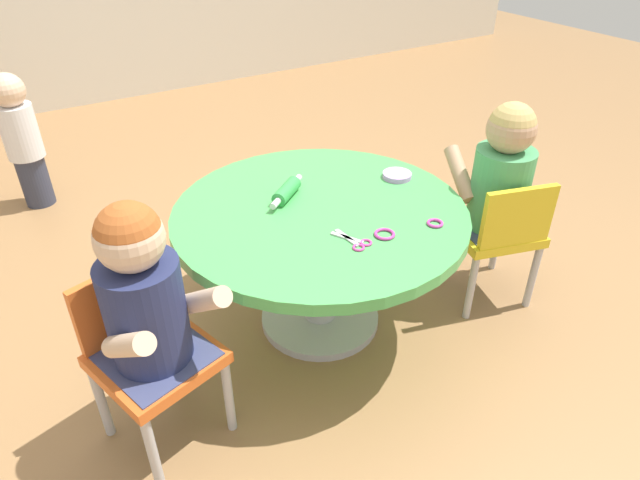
# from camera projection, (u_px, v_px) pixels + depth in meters

# --- Properties ---
(ground_plane) EXTENTS (10.00, 10.00, 0.00)m
(ground_plane) POSITION_uv_depth(u_px,v_px,m) (320.00, 320.00, 2.12)
(ground_plane) COLOR #9E7247
(craft_table) EXTENTS (0.99, 0.99, 0.49)m
(craft_table) POSITION_uv_depth(u_px,v_px,m) (320.00, 235.00, 1.91)
(craft_table) COLOR silver
(craft_table) RESTS_ON ground
(child_chair_left) EXTENTS (0.37, 0.37, 0.54)m
(child_chair_left) POSITION_uv_depth(u_px,v_px,m) (149.00, 351.00, 1.55)
(child_chair_left) COLOR #B7B7BC
(child_chair_left) RESTS_ON ground
(seated_child_left) EXTENTS (0.35, 0.41, 0.51)m
(seated_child_left) POSITION_uv_depth(u_px,v_px,m) (143.00, 294.00, 1.40)
(seated_child_left) COLOR #3F4772
(seated_child_left) RESTS_ON ground
(child_chair_right) EXTENTS (0.37, 0.37, 0.54)m
(child_chair_right) POSITION_uv_depth(u_px,v_px,m) (497.00, 232.00, 2.07)
(child_chair_right) COLOR #B7B7BC
(child_chair_right) RESTS_ON ground
(seated_child_right) EXTENTS (0.35, 0.41, 0.51)m
(seated_child_right) POSITION_uv_depth(u_px,v_px,m) (502.00, 172.00, 1.98)
(seated_child_right) COLOR #3F4772
(seated_child_right) RESTS_ON ground
(toddler_standing) EXTENTS (0.17, 0.17, 0.67)m
(toddler_standing) POSITION_uv_depth(u_px,v_px,m) (22.00, 138.00, 2.68)
(toddler_standing) COLOR #33384C
(toddler_standing) RESTS_ON ground
(rolling_pin) EXTENTS (0.20, 0.16, 0.05)m
(rolling_pin) POSITION_uv_depth(u_px,v_px,m) (287.00, 191.00, 1.91)
(rolling_pin) COLOR green
(rolling_pin) RESTS_ON craft_table
(craft_scissors) EXTENTS (0.09, 0.14, 0.01)m
(craft_scissors) POSITION_uv_depth(u_px,v_px,m) (355.00, 242.00, 1.68)
(craft_scissors) COLOR silver
(craft_scissors) RESTS_ON craft_table
(playdough_blob_0) EXTENTS (0.11, 0.11, 0.02)m
(playdough_blob_0) POSITION_uv_depth(u_px,v_px,m) (397.00, 175.00, 2.04)
(playdough_blob_0) COLOR #CC99E5
(playdough_blob_0) RESTS_ON craft_table
(cookie_cutter_0) EXTENTS (0.05, 0.05, 0.01)m
(cookie_cutter_0) POSITION_uv_depth(u_px,v_px,m) (435.00, 223.00, 1.77)
(cookie_cutter_0) COLOR #D83FA5
(cookie_cutter_0) RESTS_ON craft_table
(cookie_cutter_1) EXTENTS (0.07, 0.07, 0.01)m
(cookie_cutter_1) POSITION_uv_depth(u_px,v_px,m) (385.00, 234.00, 1.72)
(cookie_cutter_1) COLOR #D83FA5
(cookie_cutter_1) RESTS_ON craft_table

